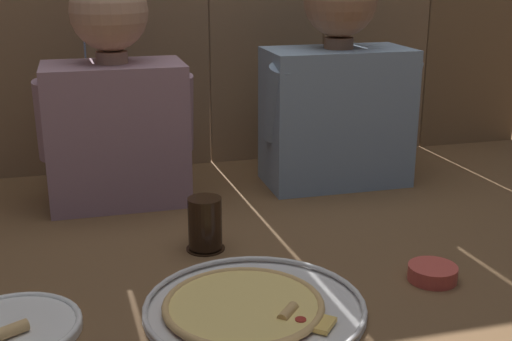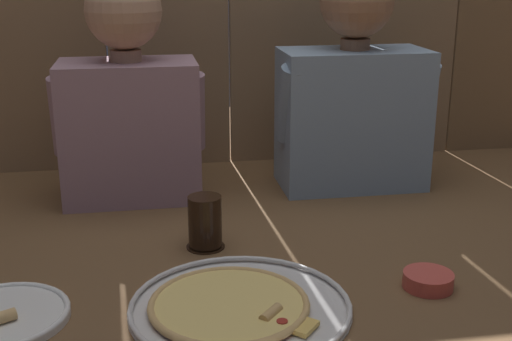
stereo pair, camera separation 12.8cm
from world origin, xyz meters
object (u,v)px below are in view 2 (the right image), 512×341
object	(u,v)px
dinner_plate	(1,316)
dipping_bowl	(428,279)
diner_left	(128,95)
drinking_glass	(205,223)
diner_right	(353,85)
pizza_tray	(236,305)

from	to	relation	value
dinner_plate	dipping_bowl	size ratio (longest dim) A/B	2.42
dipping_bowl	diner_left	bearing A→B (deg)	131.87
dinner_plate	diner_left	bearing A→B (deg)	69.89
drinking_glass	diner_left	bearing A→B (deg)	113.27
dipping_bowl	diner_right	size ratio (longest dim) A/B	0.16
dinner_plate	drinking_glass	world-z (taller)	drinking_glass
pizza_tray	diner_left	world-z (taller)	diner_left
pizza_tray	dinner_plate	bearing A→B (deg)	175.46
diner_left	diner_right	bearing A→B (deg)	0.01
dinner_plate	drinking_glass	xyz separation A→B (m)	(0.39, 0.26, 0.05)
drinking_glass	diner_left	world-z (taller)	diner_left
dipping_bowl	diner_right	distance (m)	0.70
pizza_tray	drinking_glass	bearing A→B (deg)	95.39
dinner_plate	drinking_glass	distance (m)	0.47
pizza_tray	drinking_glass	world-z (taller)	drinking_glass
dinner_plate	dipping_bowl	bearing A→B (deg)	-0.54
drinking_glass	dipping_bowl	bearing A→B (deg)	-32.91
pizza_tray	drinking_glass	xyz separation A→B (m)	(-0.03, 0.29, 0.05)
dipping_bowl	diner_left	xyz separation A→B (m)	(-0.57, 0.64, 0.26)
pizza_tray	diner_right	xyz separation A→B (m)	(0.42, 0.67, 0.28)
pizza_tray	dinner_plate	distance (m)	0.42
dinner_plate	diner_right	world-z (taller)	diner_right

